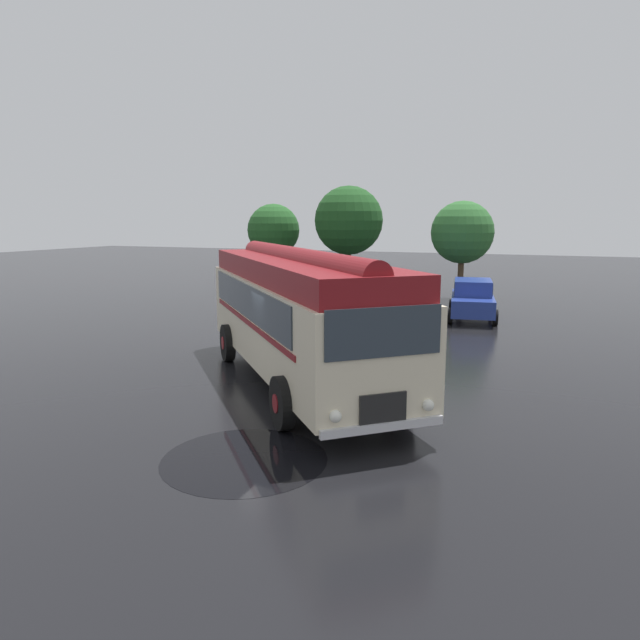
{
  "coord_description": "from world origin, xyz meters",
  "views": [
    {
      "loc": [
        5.41,
        -12.16,
        4.19
      ],
      "look_at": [
        -0.53,
        2.38,
        1.4
      ],
      "focal_mm": 32.0,
      "sensor_mm": 36.0,
      "label": 1
    }
  ],
  "objects_px": {
    "car_near_left": "(285,292)",
    "car_mid_left": "(345,292)",
    "vintage_bus": "(298,310)",
    "car_mid_right": "(405,296)",
    "car_far_right": "(472,299)"
  },
  "relations": [
    {
      "from": "car_near_left",
      "to": "car_mid_left",
      "type": "xyz_separation_m",
      "value": [
        2.63,
        0.94,
        0.0
      ]
    },
    {
      "from": "vintage_bus",
      "to": "car_mid_left",
      "type": "bearing_deg",
      "value": 104.03
    },
    {
      "from": "car_mid_left",
      "to": "car_mid_right",
      "type": "xyz_separation_m",
      "value": [
        2.92,
        -0.28,
        0.0
      ]
    },
    {
      "from": "vintage_bus",
      "to": "car_mid_right",
      "type": "xyz_separation_m",
      "value": [
        -0.01,
        11.45,
        -1.05
      ]
    },
    {
      "from": "car_near_left",
      "to": "car_far_right",
      "type": "relative_size",
      "value": 1.0
    },
    {
      "from": "vintage_bus",
      "to": "car_mid_left",
      "type": "height_order",
      "value": "vintage_bus"
    },
    {
      "from": "vintage_bus",
      "to": "car_far_right",
      "type": "xyz_separation_m",
      "value": [
        2.87,
        11.55,
        -1.05
      ]
    },
    {
      "from": "car_near_left",
      "to": "car_far_right",
      "type": "distance_m",
      "value": 8.47
    },
    {
      "from": "car_mid_left",
      "to": "car_far_right",
      "type": "height_order",
      "value": "same"
    },
    {
      "from": "car_mid_right",
      "to": "car_far_right",
      "type": "xyz_separation_m",
      "value": [
        2.89,
        0.09,
        0.0
      ]
    },
    {
      "from": "vintage_bus",
      "to": "car_near_left",
      "type": "bearing_deg",
      "value": 117.27
    },
    {
      "from": "car_near_left",
      "to": "vintage_bus",
      "type": "bearing_deg",
      "value": -62.73
    },
    {
      "from": "car_far_right",
      "to": "vintage_bus",
      "type": "bearing_deg",
      "value": -103.98
    },
    {
      "from": "car_near_left",
      "to": "car_mid_right",
      "type": "height_order",
      "value": "same"
    },
    {
      "from": "vintage_bus",
      "to": "car_mid_left",
      "type": "distance_m",
      "value": 12.14
    }
  ]
}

